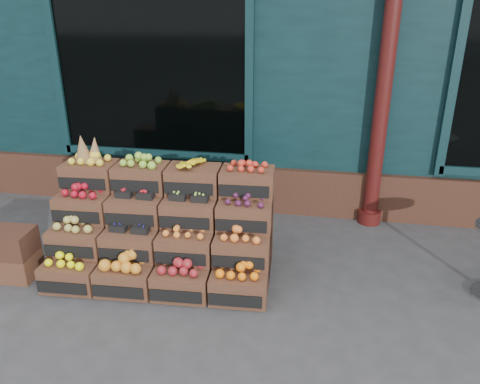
# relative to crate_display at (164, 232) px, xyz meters

# --- Properties ---
(ground) EXTENTS (60.00, 60.00, 0.00)m
(ground) POSITION_rel_crate_display_xyz_m (0.96, -0.54, -0.42)
(ground) COLOR #38383A
(ground) RESTS_ON ground
(shop_facade) EXTENTS (12.00, 6.24, 4.80)m
(shop_facade) POSITION_rel_crate_display_xyz_m (0.96, 4.57, 1.98)
(shop_facade) COLOR black
(shop_facade) RESTS_ON ground
(crate_display) EXTENTS (2.21, 1.17, 1.35)m
(crate_display) POSITION_rel_crate_display_xyz_m (0.00, 0.00, 0.00)
(crate_display) COLOR #502F1F
(crate_display) RESTS_ON ground
(spare_crates) EXTENTS (0.53, 0.38, 0.51)m
(spare_crates) POSITION_rel_crate_display_xyz_m (-1.48, -0.42, -0.16)
(spare_crates) COLOR #502F1F
(spare_crates) RESTS_ON ground
(shopkeeper) EXTENTS (0.88, 0.73, 2.06)m
(shopkeeper) POSITION_rel_crate_display_xyz_m (-0.91, 2.13, 0.61)
(shopkeeper) COLOR #1C622C
(shopkeeper) RESTS_ON ground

